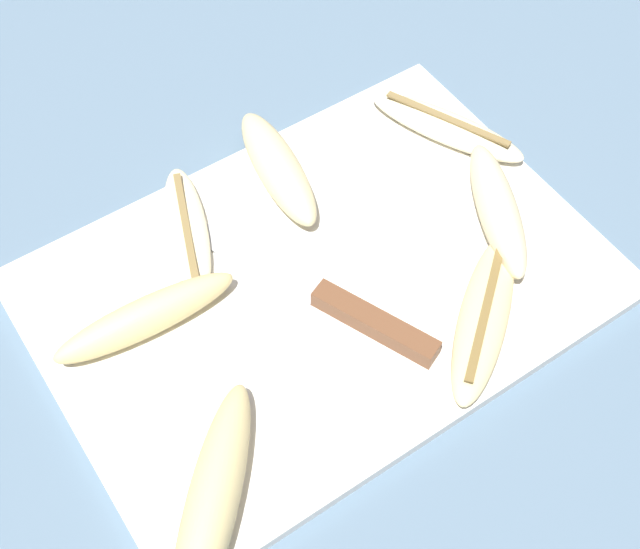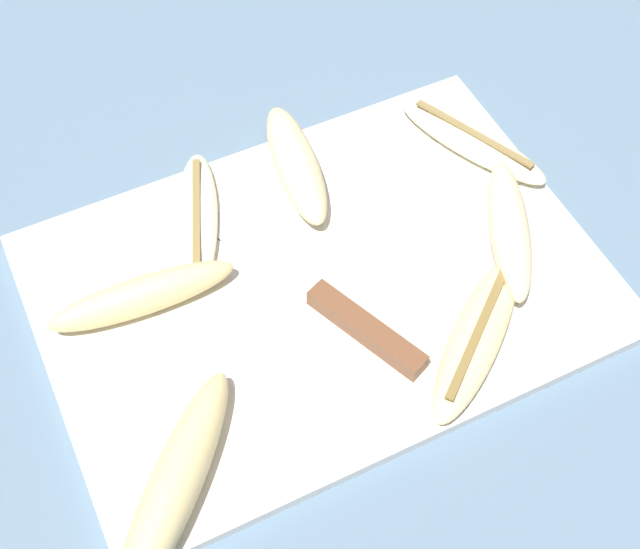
{
  "view_description": "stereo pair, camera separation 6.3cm",
  "coord_description": "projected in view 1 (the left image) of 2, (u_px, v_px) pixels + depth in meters",
  "views": [
    {
      "loc": [
        -0.25,
        -0.37,
        0.67
      ],
      "look_at": [
        0.0,
        0.0,
        0.02
      ],
      "focal_mm": 50.0,
      "sensor_mm": 36.0,
      "label": 1
    },
    {
      "loc": [
        -0.19,
        -0.4,
        0.67
      ],
      "look_at": [
        0.0,
        0.0,
        0.02
      ],
      "focal_mm": 50.0,
      "sensor_mm": 36.0,
      "label": 2
    }
  ],
  "objects": [
    {
      "name": "banana_cream_curved",
      "position": [
        497.0,
        209.0,
        0.82
      ],
      "size": [
        0.1,
        0.16,
        0.04
      ],
      "rotation": [
        0.0,
        0.0,
        5.83
      ],
      "color": "beige",
      "rests_on": "cutting_board"
    },
    {
      "name": "banana_pale_long",
      "position": [
        187.0,
        231.0,
        0.81
      ],
      "size": [
        0.09,
        0.16,
        0.02
      ],
      "rotation": [
        0.0,
        0.0,
        2.77
      ],
      "color": "beige",
      "rests_on": "cutting_board"
    },
    {
      "name": "banana_mellow_near",
      "position": [
        484.0,
        318.0,
        0.76
      ],
      "size": [
        0.16,
        0.14,
        0.02
      ],
      "rotation": [
        0.0,
        0.0,
        5.39
      ],
      "color": "beige",
      "rests_on": "cutting_board"
    },
    {
      "name": "banana_spotted_left",
      "position": [
        212.0,
        504.0,
        0.66
      ],
      "size": [
        0.17,
        0.17,
        0.04
      ],
      "rotation": [
        0.0,
        0.0,
        5.52
      ],
      "color": "#DBC684",
      "rests_on": "cutting_board"
    },
    {
      "name": "ground_plane",
      "position": [
        320.0,
        288.0,
        0.8
      ],
      "size": [
        4.0,
        4.0,
        0.0
      ],
      "primitive_type": "plane",
      "color": "slate"
    },
    {
      "name": "banana_golden_short",
      "position": [
        146.0,
        317.0,
        0.75
      ],
      "size": [
        0.17,
        0.04,
        0.04
      ],
      "rotation": [
        0.0,
        0.0,
        4.65
      ],
      "color": "#EDD689",
      "rests_on": "cutting_board"
    },
    {
      "name": "banana_soft_right",
      "position": [
        278.0,
        167.0,
        0.85
      ],
      "size": [
        0.06,
        0.16,
        0.04
      ],
      "rotation": [
        0.0,
        0.0,
        2.99
      ],
      "color": "beige",
      "rests_on": "cutting_board"
    },
    {
      "name": "banana_bright_far",
      "position": [
        446.0,
        127.0,
        0.88
      ],
      "size": [
        0.11,
        0.17,
        0.02
      ],
      "rotation": [
        0.0,
        0.0,
        3.57
      ],
      "color": "beige",
      "rests_on": "cutting_board"
    },
    {
      "name": "cutting_board",
      "position": [
        320.0,
        285.0,
        0.8
      ],
      "size": [
        0.49,
        0.35,
        0.01
      ],
      "color": "white",
      "rests_on": "ground_plane"
    },
    {
      "name": "knife",
      "position": [
        348.0,
        309.0,
        0.77
      ],
      "size": [
        0.13,
        0.26,
        0.02
      ],
      "rotation": [
        0.0,
        0.0,
        0.4
      ],
      "color": "brown",
      "rests_on": "cutting_board"
    }
  ]
}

